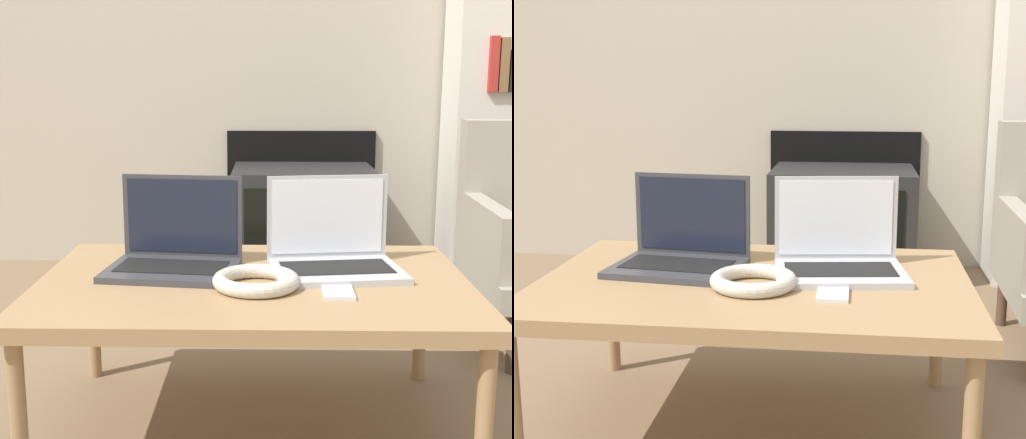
% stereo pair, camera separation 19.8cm
% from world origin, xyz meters
% --- Properties ---
extents(table, '(1.02, 0.70, 0.39)m').
position_xyz_m(table, '(0.00, 0.33, 0.36)').
color(table, '#9E7A51').
rests_on(table, ground_plane).
extents(laptop_left, '(0.34, 0.28, 0.23)m').
position_xyz_m(laptop_left, '(-0.20, 0.42, 0.44)').
color(laptop_left, '#38383D').
rests_on(laptop_left, table).
extents(laptop_right, '(0.34, 0.28, 0.23)m').
position_xyz_m(laptop_right, '(0.20, 0.42, 0.44)').
color(laptop_right, '#B2B2B7').
rests_on(laptop_right, table).
extents(headphones, '(0.20, 0.20, 0.03)m').
position_xyz_m(headphones, '(0.01, 0.25, 0.40)').
color(headphones, beige).
rests_on(headphones, table).
extents(phone, '(0.07, 0.12, 0.01)m').
position_xyz_m(phone, '(0.19, 0.22, 0.39)').
color(phone, silver).
rests_on(phone, table).
extents(tv, '(0.60, 0.47, 0.48)m').
position_xyz_m(tv, '(0.18, 1.71, 0.24)').
color(tv, black).
rests_on(tv, ground_plane).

